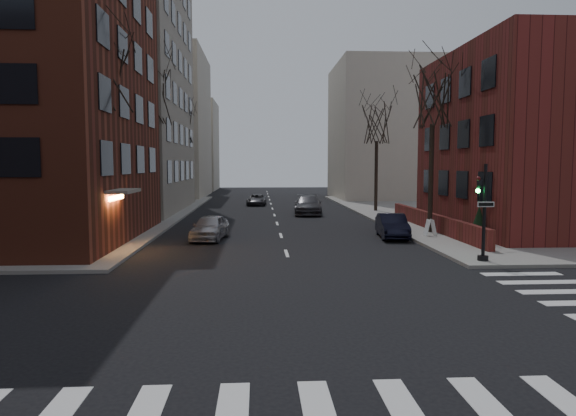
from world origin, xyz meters
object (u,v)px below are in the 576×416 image
object	(u,v)px
tree_left_b	(152,97)
tree_right_b	(377,123)
streetlamp_far	(191,163)
car_lane_gray	(308,205)
parked_sedan	(392,226)
evergreen_shrub	(479,223)
tree_left_a	(101,74)
traffic_signal	(483,218)
streetlamp_near	(151,163)
car_lane_silver	(210,227)
car_lane_far	(257,200)
tree_right_a	(433,97)
sandwich_board	(430,227)
tree_left_c	(182,125)

from	to	relation	value
tree_left_b	tree_right_b	bearing A→B (deg)	18.82
streetlamp_far	car_lane_gray	size ratio (longest dim) A/B	1.16
tree_left_b	parked_sedan	xyz separation A→B (m)	(15.00, -9.32, -8.24)
evergreen_shrub	tree_right_b	bearing A→B (deg)	94.17
tree_left_a	evergreen_shrub	bearing A→B (deg)	0.69
traffic_signal	tree_left_a	world-z (taller)	tree_left_a
streetlamp_far	tree_right_b	bearing A→B (deg)	-30.47
streetlamp_far	parked_sedan	world-z (taller)	streetlamp_far
tree_left_a	streetlamp_near	bearing A→B (deg)	85.71
car_lane_silver	tree_left_a	bearing A→B (deg)	-144.28
car_lane_silver	car_lane_far	bearing A→B (deg)	91.87
tree_right_a	evergreen_shrub	xyz separation A→B (m)	(1.30, -3.77, -6.95)
tree_right_a	sandwich_board	world-z (taller)	tree_right_a
traffic_signal	tree_right_b	xyz separation A→B (m)	(0.86, 23.01, 5.68)
streetlamp_near	sandwich_board	bearing A→B (deg)	-18.83
tree_left_b	tree_left_c	size ratio (longest dim) A/B	1.11
streetlamp_near	streetlamp_far	size ratio (longest dim) A/B	1.00
car_lane_silver	tree_right_b	bearing A→B (deg)	58.29
traffic_signal	parked_sedan	xyz separation A→B (m)	(-1.74, 7.69, -1.23)
traffic_signal	tree_left_c	bearing A→B (deg)	118.36
tree_left_a	car_lane_silver	distance (m)	9.52
traffic_signal	tree_right_b	size ratio (longest dim) A/B	0.44
streetlamp_far	car_lane_silver	bearing A→B (deg)	-80.54
car_lane_silver	car_lane_gray	distance (m)	15.44
traffic_signal	tree_left_b	distance (m)	24.87
traffic_signal	tree_right_a	bearing A→B (deg)	84.53
traffic_signal	evergreen_shrub	xyz separation A→B (m)	(2.16, 5.23, -0.83)
car_lane_gray	car_lane_far	xyz separation A→B (m)	(-4.27, 9.71, -0.22)
tree_left_b	sandwich_board	distance (m)	21.28
streetlamp_near	parked_sedan	distance (m)	15.76
parked_sedan	car_lane_gray	size ratio (longest dim) A/B	0.76
tree_left_a	sandwich_board	bearing A→B (deg)	7.94
streetlamp_near	car_lane_gray	size ratio (longest dim) A/B	1.16
tree_left_c	traffic_signal	bearing A→B (deg)	-61.64
tree_left_b	tree_left_a	bearing A→B (deg)	-90.00
tree_left_b	tree_right_a	size ratio (longest dim) A/B	1.11
traffic_signal	car_lane_silver	size ratio (longest dim) A/B	0.99
tree_left_a	tree_right_a	size ratio (longest dim) A/B	1.06
tree_right_a	car_lane_far	world-z (taller)	tree_right_a
tree_right_a	streetlamp_far	world-z (taller)	tree_right_a
tree_right_a	car_lane_far	xyz separation A→B (m)	(-10.28, 22.15, -7.47)
streetlamp_far	car_lane_gray	world-z (taller)	streetlamp_far
tree_right_a	tree_right_b	size ratio (longest dim) A/B	1.06
car_lane_gray	sandwich_board	xyz separation A→B (m)	(5.49, -14.07, -0.17)
tree_right_b	sandwich_board	world-z (taller)	tree_right_b
tree_left_c	streetlamp_near	world-z (taller)	tree_left_c
parked_sedan	evergreen_shrub	size ratio (longest dim) A/B	2.21
tree_left_b	sandwich_board	world-z (taller)	tree_left_b
traffic_signal	tree_left_b	world-z (taller)	tree_left_b
tree_left_a	streetlamp_near	distance (m)	9.07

